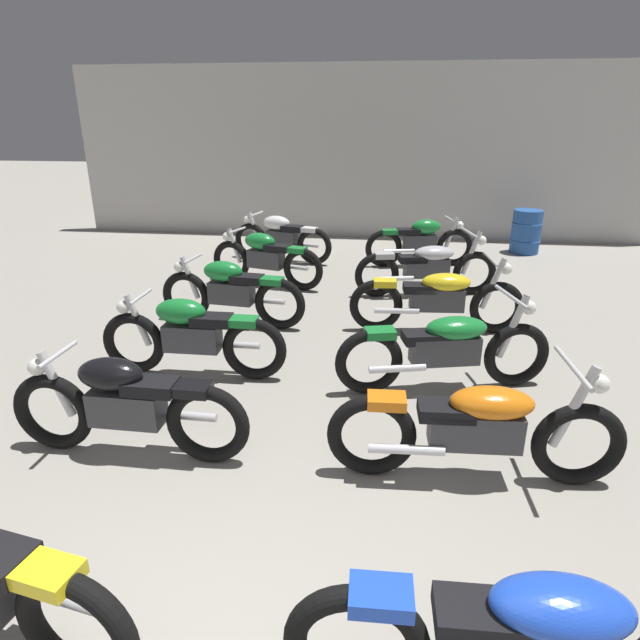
% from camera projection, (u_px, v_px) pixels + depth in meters
% --- Properties ---
extents(back_wall, '(12.62, 0.24, 3.60)m').
position_uv_depth(back_wall, '(361.00, 154.00, 11.61)').
color(back_wall, '#BCBAB7').
rests_on(back_wall, ground).
extents(motorcycle_left_row_1, '(1.97, 0.48, 0.88)m').
position_uv_depth(motorcycle_left_row_1, '(126.00, 404.00, 4.21)').
color(motorcycle_left_row_1, black).
rests_on(motorcycle_left_row_1, ground).
extents(motorcycle_left_row_2, '(1.97, 0.48, 0.88)m').
position_uv_depth(motorcycle_left_row_2, '(191.00, 335.00, 5.53)').
color(motorcycle_left_row_2, black).
rests_on(motorcycle_left_row_2, ground).
extents(motorcycle_left_row_3, '(1.97, 0.48, 0.88)m').
position_uv_depth(motorcycle_left_row_3, '(231.00, 291.00, 6.92)').
color(motorcycle_left_row_3, black).
rests_on(motorcycle_left_row_3, ground).
extents(motorcycle_left_row_4, '(1.92, 0.70, 0.88)m').
position_uv_depth(motorcycle_left_row_4, '(265.00, 257.00, 8.55)').
color(motorcycle_left_row_4, black).
rests_on(motorcycle_left_row_4, ground).
extents(motorcycle_left_row_5, '(1.94, 0.64, 0.88)m').
position_uv_depth(motorcycle_left_row_5, '(281.00, 237.00, 9.99)').
color(motorcycle_left_row_5, black).
rests_on(motorcycle_left_row_5, ground).
extents(motorcycle_right_row_1, '(2.17, 0.68, 0.97)m').
position_uv_depth(motorcycle_right_row_1, '(477.00, 427.00, 3.92)').
color(motorcycle_right_row_1, black).
rests_on(motorcycle_right_row_1, ground).
extents(motorcycle_right_row_2, '(2.13, 0.83, 0.97)m').
position_uv_depth(motorcycle_right_row_2, '(446.00, 348.00, 5.25)').
color(motorcycle_right_row_2, black).
rests_on(motorcycle_right_row_2, ground).
extents(motorcycle_right_row_3, '(2.17, 0.68, 0.97)m').
position_uv_depth(motorcycle_right_row_3, '(438.00, 298.00, 6.68)').
color(motorcycle_right_row_3, black).
rests_on(motorcycle_right_row_3, ground).
extents(motorcycle_right_row_4, '(2.15, 0.79, 0.97)m').
position_uv_depth(motorcycle_right_row_4, '(427.00, 267.00, 8.06)').
color(motorcycle_right_row_4, black).
rests_on(motorcycle_right_row_4, ground).
extents(motorcycle_right_row_5, '(1.95, 0.64, 0.88)m').
position_uv_depth(motorcycle_right_row_5, '(420.00, 241.00, 9.66)').
color(motorcycle_right_row_5, black).
rests_on(motorcycle_right_row_5, ground).
extents(oil_drum, '(0.59, 0.59, 0.85)m').
position_uv_depth(oil_drum, '(526.00, 232.00, 10.61)').
color(oil_drum, '#23519E').
rests_on(oil_drum, ground).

